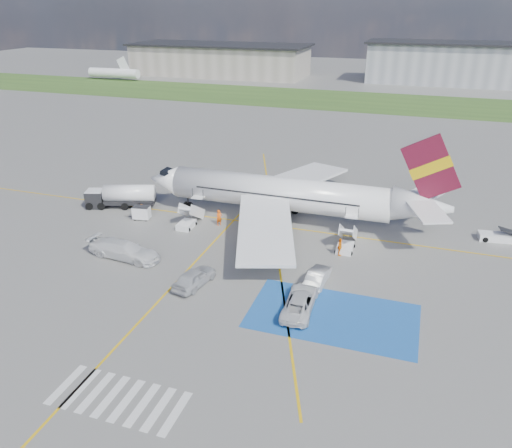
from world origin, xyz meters
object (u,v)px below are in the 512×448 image
object	(u,v)px
fuel_tanker	(121,198)
van_white_a	(300,299)
gpu_cart	(142,213)
car_silver_b	(318,276)
van_white_b	(124,247)
belt_loader	(502,238)
car_silver_a	(194,277)
airliner	(291,195)

from	to	relation	value
fuel_tanker	van_white_a	size ratio (longest dim) A/B	1.72
gpu_cart	car_silver_b	world-z (taller)	gpu_cart
van_white_b	belt_loader	bearing A→B (deg)	-59.78
gpu_cart	car_silver_b	bearing A→B (deg)	-28.48
car_silver_a	van_white_a	size ratio (longest dim) A/B	0.97
fuel_tanker	car_silver_b	size ratio (longest dim) A/B	1.95
van_white_a	belt_loader	bearing A→B (deg)	-134.40
airliner	van_white_a	xyz separation A→B (m)	(5.59, -17.74, -2.42)
belt_loader	van_white_b	size ratio (longest dim) A/B	0.86
airliner	fuel_tanker	world-z (taller)	airliner
airliner	van_white_b	distance (m)	20.11
car_silver_b	van_white_a	world-z (taller)	van_white_a
airliner	gpu_cart	world-z (taller)	airliner
belt_loader	car_silver_b	size ratio (longest dim) A/B	1.14
belt_loader	van_white_b	bearing A→B (deg)	-163.24
van_white_a	van_white_b	xyz separation A→B (m)	(-19.39, 3.28, 0.22)
fuel_tanker	van_white_b	distance (m)	14.30
fuel_tanker	car_silver_a	xyz separation A→B (m)	(17.02, -14.71, -0.38)
car_silver_b	van_white_b	xyz separation A→B (m)	(-19.95, -1.25, 0.44)
car_silver_b	fuel_tanker	bearing A→B (deg)	-17.48
fuel_tanker	belt_loader	size ratio (longest dim) A/B	1.71
belt_loader	van_white_b	world-z (taller)	van_white_b
fuel_tanker	car_silver_b	xyz separation A→B (m)	(27.79, -10.71, -0.49)
fuel_tanker	van_white_b	xyz separation A→B (m)	(7.84, -11.97, -0.05)
airliner	fuel_tanker	size ratio (longest dim) A/B	4.13
car_silver_b	belt_loader	bearing A→B (deg)	-134.77
airliner	van_white_a	distance (m)	18.76
airliner	fuel_tanker	xyz separation A→B (m)	(-21.64, -2.49, -2.15)
car_silver_a	gpu_cart	bearing A→B (deg)	-33.48
gpu_cart	van_white_a	distance (m)	26.02
airliner	car_silver_b	bearing A→B (deg)	-65.05
airliner	belt_loader	xyz separation A→B (m)	(23.46, 2.18, -3.01)
van_white_b	fuel_tanker	bearing A→B (deg)	39.38
fuel_tanker	belt_loader	xyz separation A→B (m)	(45.10, 4.68, -0.86)
van_white_b	van_white_a	bearing A→B (deg)	-93.45
fuel_tanker	gpu_cart	distance (m)	5.22
gpu_cart	van_white_b	bearing A→B (deg)	-79.44
gpu_cart	car_silver_a	size ratio (longest dim) A/B	0.44
belt_loader	car_silver_b	bearing A→B (deg)	-145.67
gpu_cart	van_white_b	world-z (taller)	van_white_b
airliner	van_white_b	world-z (taller)	airliner
van_white_a	fuel_tanker	bearing A→B (deg)	-31.77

